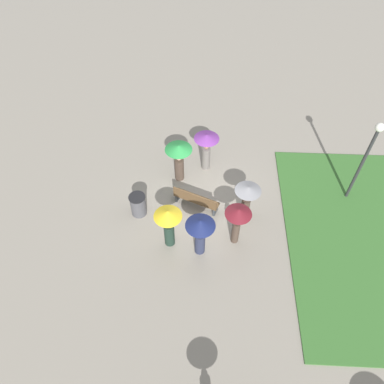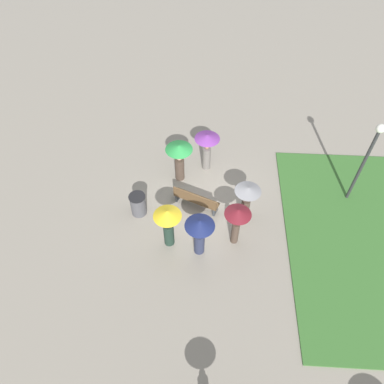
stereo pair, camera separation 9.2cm
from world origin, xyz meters
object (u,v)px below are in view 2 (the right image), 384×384
lamp_post (368,154)px  crowd_person_navy (200,230)px  park_bench (196,200)px  crowd_person_green (179,156)px  crowd_person_grey (247,197)px  crowd_person_yellow (168,222)px  trash_bin (138,204)px  crowd_person_maroon (237,218)px  crowd_person_purple (207,146)px

lamp_post → crowd_person_navy: lamp_post is taller
park_bench → crowd_person_green: (0.76, -1.57, 0.81)m
crowd_person_grey → crowd_person_yellow: 3.12m
lamp_post → trash_bin: (8.39, 1.21, -2.02)m
lamp_post → crowd_person_grey: 4.60m
crowd_person_maroon → park_bench: bearing=-112.4°
crowd_person_grey → crowd_person_green: (2.67, -1.92, 0.08)m
crowd_person_navy → crowd_person_purple: bearing=164.6°
park_bench → trash_bin: bearing=32.4°
crowd_person_navy → crowd_person_maroon: bearing=97.5°
crowd_person_grey → crowd_person_yellow: bearing=61.8°
crowd_person_navy → park_bench: bearing=172.6°
crowd_person_grey → crowd_person_maroon: size_ratio=0.91×
crowd_person_maroon → crowd_person_purple: 3.95m
crowd_person_green → trash_bin: bearing=-101.4°
crowd_person_navy → crowd_person_green: bearing=-178.4°
crowd_person_grey → crowd_person_green: bearing=0.1°
lamp_post → crowd_person_navy: 6.69m
crowd_person_navy → crowd_person_maroon: size_ratio=0.98×
lamp_post → crowd_person_yellow: (7.05, 2.55, -1.20)m
lamp_post → crowd_person_navy: bearing=25.6°
trash_bin → crowd_person_green: size_ratio=0.52×
crowd_person_grey → crowd_person_navy: bearing=80.4°
park_bench → lamp_post: 6.54m
crowd_person_grey → crowd_person_maroon: crowd_person_maroon is taller
crowd_person_grey → crowd_person_purple: crowd_person_purple is taller
crowd_person_navy → crowd_person_maroon: crowd_person_maroon is taller
crowd_person_green → crowd_person_yellow: crowd_person_yellow is taller
trash_bin → crowd_person_purple: (-2.57, -2.64, 0.78)m
park_bench → crowd_person_green: crowd_person_green is taller
trash_bin → crowd_person_maroon: size_ratio=0.52×
park_bench → crowd_person_green: bearing=-41.5°
trash_bin → crowd_person_yellow: 2.06m
crowd_person_maroon → crowd_person_grey: bearing=-176.4°
crowd_person_grey → crowd_person_maroon: 1.25m
lamp_post → crowd_person_navy: (5.94, 2.84, -1.20)m
lamp_post → crowd_person_maroon: size_ratio=2.03×
lamp_post → crowd_person_maroon: lamp_post is taller
crowd_person_green → crowd_person_yellow: bearing=-66.8°
crowd_person_navy → crowd_person_green: crowd_person_green is taller
trash_bin → crowd_person_yellow: bearing=134.8°
lamp_post → crowd_person_yellow: lamp_post is taller
crowd_person_grey → crowd_person_maroon: (0.40, 1.16, 0.22)m
crowd_person_green → crowd_person_grey: bearing=-10.1°
park_bench → crowd_person_grey: size_ratio=1.08×
park_bench → crowd_person_navy: size_ratio=1.00×
crowd_person_navy → crowd_person_yellow: bearing=-118.4°
park_bench → crowd_person_yellow: (0.89, 1.72, 0.84)m
crowd_person_navy → trash_bin: bearing=-137.4°
lamp_post → crowd_person_green: 7.06m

